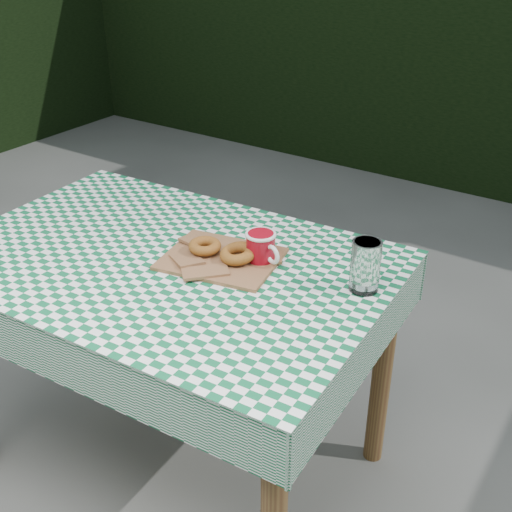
{
  "coord_description": "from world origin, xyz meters",
  "views": [
    {
      "loc": [
        1.2,
        -1.0,
        1.61
      ],
      "look_at": [
        0.37,
        0.24,
        0.79
      ],
      "focal_mm": 45.17,
      "sensor_mm": 36.0,
      "label": 1
    }
  ],
  "objects_px": {
    "coffee_mug": "(261,248)",
    "drinking_glass": "(365,266)",
    "paper_bag": "(221,258)",
    "table": "(173,369)"
  },
  "relations": [
    {
      "from": "table",
      "to": "paper_bag",
      "type": "xyz_separation_m",
      "value": [
        0.14,
        0.08,
        0.39
      ]
    },
    {
      "from": "table",
      "to": "drinking_glass",
      "type": "distance_m",
      "value": 0.7
    },
    {
      "from": "coffee_mug",
      "to": "drinking_glass",
      "type": "bearing_deg",
      "value": 23.63
    },
    {
      "from": "paper_bag",
      "to": "drinking_glass",
      "type": "relative_size",
      "value": 2.24
    },
    {
      "from": "paper_bag",
      "to": "coffee_mug",
      "type": "xyz_separation_m",
      "value": [
        0.09,
        0.05,
        0.04
      ]
    },
    {
      "from": "paper_bag",
      "to": "table",
      "type": "bearing_deg",
      "value": -150.67
    },
    {
      "from": "coffee_mug",
      "to": "drinking_glass",
      "type": "height_order",
      "value": "drinking_glass"
    },
    {
      "from": "coffee_mug",
      "to": "drinking_glass",
      "type": "xyz_separation_m",
      "value": [
        0.29,
        0.03,
        0.02
      ]
    },
    {
      "from": "coffee_mug",
      "to": "drinking_glass",
      "type": "distance_m",
      "value": 0.29
    },
    {
      "from": "paper_bag",
      "to": "coffee_mug",
      "type": "distance_m",
      "value": 0.11
    }
  ]
}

